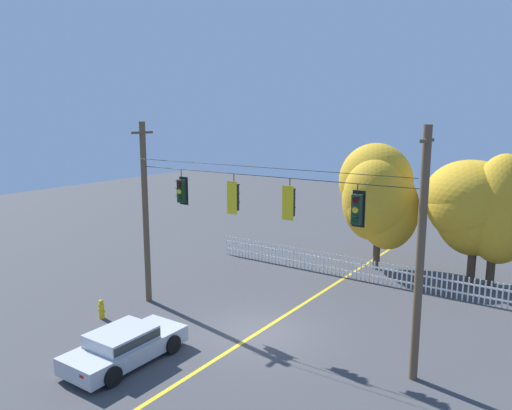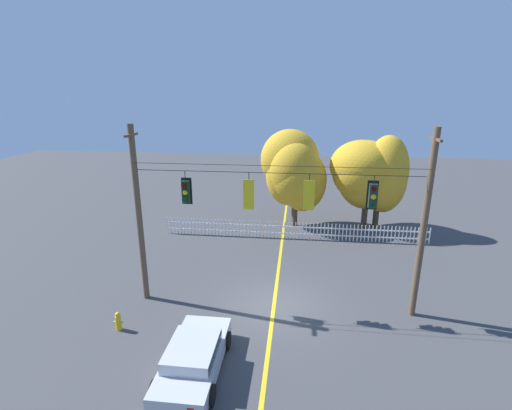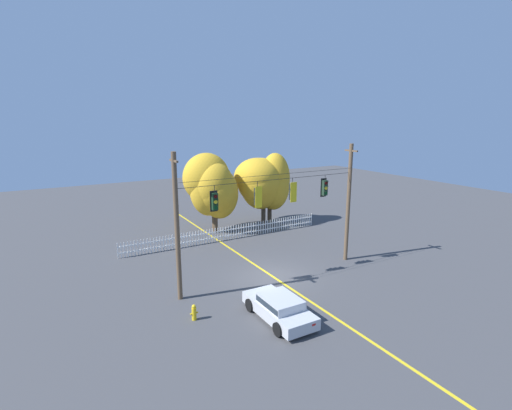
% 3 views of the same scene
% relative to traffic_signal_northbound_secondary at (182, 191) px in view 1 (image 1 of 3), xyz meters
% --- Properties ---
extents(ground, '(80.00, 80.00, 0.00)m').
position_rel_traffic_signal_northbound_secondary_xyz_m(ground, '(3.68, -0.01, -5.05)').
color(ground, '#424244').
extents(lane_centerline_stripe, '(0.16, 36.00, 0.01)m').
position_rel_traffic_signal_northbound_secondary_xyz_m(lane_centerline_stripe, '(3.68, -0.01, -5.05)').
color(lane_centerline_stripe, gold).
rests_on(lane_centerline_stripe, ground).
extents(signal_support_span, '(11.84, 1.10, 7.76)m').
position_rel_traffic_signal_northbound_secondary_xyz_m(signal_support_span, '(3.68, -0.01, -1.07)').
color(signal_support_span, brown).
rests_on(signal_support_span, ground).
extents(traffic_signal_northbound_secondary, '(0.43, 0.38, 1.43)m').
position_rel_traffic_signal_northbound_secondary_xyz_m(traffic_signal_northbound_secondary, '(0.00, 0.00, 0.00)').
color(traffic_signal_northbound_secondary, black).
extents(traffic_signal_westbound_side, '(0.43, 0.38, 1.49)m').
position_rel_traffic_signal_northbound_secondary_xyz_m(traffic_signal_westbound_side, '(2.60, -0.02, -0.00)').
color(traffic_signal_westbound_side, black).
extents(traffic_signal_southbound_primary, '(0.43, 0.38, 1.42)m').
position_rel_traffic_signal_northbound_secondary_xyz_m(traffic_signal_southbound_primary, '(4.98, -0.02, 0.04)').
color(traffic_signal_southbound_primary, black).
extents(traffic_signal_eastbound_side, '(0.43, 0.38, 1.40)m').
position_rel_traffic_signal_northbound_secondary_xyz_m(traffic_signal_eastbound_side, '(7.43, 0.00, 0.06)').
color(traffic_signal_eastbound_side, black).
extents(white_picket_fence, '(16.51, 0.06, 1.09)m').
position_rel_traffic_signal_northbound_secondary_xyz_m(white_picket_fence, '(4.38, 7.80, -4.50)').
color(white_picket_fence, white).
rests_on(white_picket_fence, ground).
extents(autumn_maple_near_fence, '(3.93, 3.94, 6.59)m').
position_rel_traffic_signal_northbound_secondary_xyz_m(autumn_maple_near_fence, '(4.03, 10.28, -0.92)').
color(autumn_maple_near_fence, brown).
rests_on(autumn_maple_near_fence, ground).
extents(autumn_maple_mid, '(3.75, 3.57, 5.46)m').
position_rel_traffic_signal_northbound_secondary_xyz_m(autumn_maple_mid, '(4.65, 10.11, -1.64)').
color(autumn_maple_mid, '#473828').
rests_on(autumn_maple_mid, ground).
extents(autumn_oak_far_east, '(4.26, 4.02, 5.96)m').
position_rel_traffic_signal_northbound_secondary_xyz_m(autumn_oak_far_east, '(8.81, 10.42, -1.12)').
color(autumn_oak_far_east, '#473828').
rests_on(autumn_oak_far_east, ground).
extents(autumn_maple_far_west, '(2.92, 2.73, 6.35)m').
position_rel_traffic_signal_northbound_secondary_xyz_m(autumn_maple_far_west, '(10.16, 10.12, -1.36)').
color(autumn_maple_far_west, '#473828').
rests_on(autumn_maple_far_west, ground).
extents(parked_car, '(1.93, 4.14, 1.15)m').
position_rel_traffic_signal_northbound_secondary_xyz_m(parked_car, '(1.31, -4.33, -4.45)').
color(parked_car, '#B7BABF').
rests_on(parked_car, ground).
extents(fire_hydrant, '(0.38, 0.22, 0.78)m').
position_rel_traffic_signal_northbound_secondary_xyz_m(fire_hydrant, '(-2.25, -2.43, -4.67)').
color(fire_hydrant, gold).
rests_on(fire_hydrant, ground).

